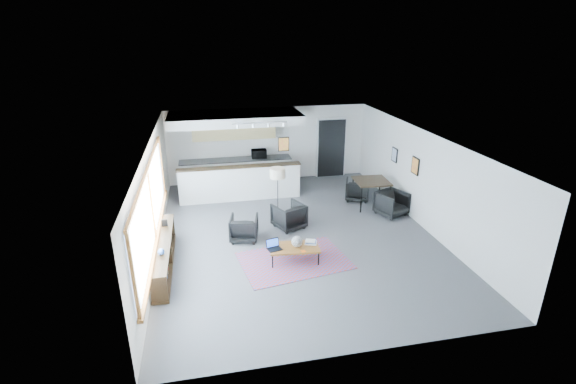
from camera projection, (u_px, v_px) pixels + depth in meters
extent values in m
cube|color=#4C4C4E|center=(296.00, 234.00, 11.09)|extent=(7.00, 9.00, 0.01)
cube|color=white|center=(297.00, 138.00, 10.15)|extent=(7.00, 9.00, 0.01)
cube|color=silver|center=(268.00, 144.00, 14.73)|extent=(7.00, 0.01, 2.60)
cube|color=silver|center=(360.00, 288.00, 6.51)|extent=(7.00, 0.01, 2.60)
cube|color=silver|center=(154.00, 199.00, 9.96)|extent=(0.01, 9.00, 2.60)
cube|color=silver|center=(423.00, 179.00, 11.28)|extent=(0.01, 9.00, 2.60)
cube|color=#8CBFFF|center=(151.00, 205.00, 9.07)|extent=(0.02, 5.80, 1.55)
cube|color=brown|center=(156.00, 238.00, 9.36)|extent=(0.10, 5.95, 0.06)
cube|color=brown|center=(147.00, 170.00, 8.78)|extent=(0.06, 5.95, 0.06)
cube|color=brown|center=(133.00, 277.00, 6.43)|extent=(0.06, 0.06, 1.60)
cube|color=brown|center=(151.00, 205.00, 9.07)|extent=(0.06, 0.06, 1.60)
cube|color=brown|center=(161.00, 166.00, 11.72)|extent=(0.06, 0.06, 1.60)
cube|color=black|center=(163.00, 243.00, 9.33)|extent=(0.35, 3.00, 0.05)
cube|color=black|center=(165.00, 265.00, 9.53)|extent=(0.35, 3.00, 0.05)
cube|color=black|center=(159.00, 290.00, 8.11)|extent=(0.33, 0.04, 0.55)
cube|color=black|center=(164.00, 254.00, 9.43)|extent=(0.33, 0.04, 0.55)
cube|color=black|center=(168.00, 226.00, 10.76)|extent=(0.33, 0.04, 0.55)
cube|color=#3359A5|center=(160.00, 293.00, 8.30)|extent=(0.18, 0.04, 0.20)
cube|color=silver|center=(161.00, 287.00, 8.45)|extent=(0.18, 0.04, 0.22)
cube|color=maroon|center=(162.00, 282.00, 8.61)|extent=(0.18, 0.04, 0.24)
cube|color=black|center=(162.00, 279.00, 8.77)|extent=(0.18, 0.04, 0.20)
cube|color=#3359A5|center=(163.00, 274.00, 8.92)|extent=(0.18, 0.04, 0.22)
cube|color=silver|center=(163.00, 269.00, 9.07)|extent=(0.18, 0.04, 0.24)
cube|color=maroon|center=(164.00, 266.00, 9.23)|extent=(0.18, 0.04, 0.20)
cube|color=black|center=(164.00, 262.00, 9.38)|extent=(0.18, 0.04, 0.22)
cube|color=#3359A5|center=(165.00, 258.00, 9.54)|extent=(0.18, 0.03, 0.24)
cube|color=silver|center=(165.00, 255.00, 9.70)|extent=(0.18, 0.03, 0.20)
cube|color=maroon|center=(166.00, 251.00, 9.85)|extent=(0.18, 0.03, 0.22)
cube|color=black|center=(166.00, 247.00, 10.00)|extent=(0.18, 0.04, 0.24)
cube|color=black|center=(165.00, 223.00, 10.02)|extent=(0.14, 0.02, 0.18)
sphere|color=#264C99|center=(161.00, 252.00, 8.75)|extent=(0.14, 0.14, 0.14)
cube|color=white|center=(240.00, 184.00, 13.13)|extent=(3.80, 0.25, 1.10)
cube|color=black|center=(240.00, 167.00, 12.93)|extent=(3.85, 0.32, 0.04)
cube|color=white|center=(236.00, 172.00, 14.49)|extent=(3.80, 0.60, 0.90)
cube|color=#2D2D2D|center=(236.00, 160.00, 14.32)|extent=(3.82, 0.62, 0.04)
cube|color=tan|center=(234.00, 129.00, 14.08)|extent=(2.80, 0.35, 0.70)
cube|color=white|center=(235.00, 118.00, 13.26)|extent=(4.20, 1.80, 0.30)
cube|color=black|center=(284.00, 144.00, 12.97)|extent=(0.35, 0.03, 0.45)
cube|color=orange|center=(284.00, 144.00, 12.96)|extent=(0.30, 0.01, 0.40)
cube|color=black|center=(331.00, 148.00, 15.18)|extent=(1.00, 0.12, 2.10)
cube|color=white|center=(317.00, 149.00, 15.09)|extent=(0.06, 0.10, 2.10)
cube|color=white|center=(345.00, 147.00, 15.29)|extent=(0.06, 0.10, 2.10)
cube|color=white|center=(332.00, 119.00, 14.80)|extent=(1.10, 0.10, 0.06)
cube|color=silver|center=(260.00, 123.00, 12.06)|extent=(1.60, 0.04, 0.04)
cylinder|color=silver|center=(237.00, 126.00, 11.97)|extent=(0.07, 0.07, 0.09)
cylinder|color=silver|center=(253.00, 126.00, 12.05)|extent=(0.07, 0.07, 0.09)
cylinder|color=silver|center=(268.00, 125.00, 12.14)|extent=(0.07, 0.07, 0.09)
cylinder|color=silver|center=(284.00, 124.00, 12.22)|extent=(0.07, 0.07, 0.09)
cube|color=black|center=(415.00, 166.00, 11.55)|extent=(0.03, 0.38, 0.48)
cube|color=orange|center=(415.00, 166.00, 11.55)|extent=(0.00, 0.32, 0.42)
cube|color=black|center=(395.00, 155.00, 12.76)|extent=(0.03, 0.34, 0.44)
cube|color=#859FC5|center=(394.00, 155.00, 12.75)|extent=(0.00, 0.28, 0.38)
cube|color=#6A3953|center=(294.00, 261.00, 9.79)|extent=(2.68, 2.03, 0.01)
cube|color=brown|center=(294.00, 248.00, 9.66)|extent=(1.20, 0.72, 0.04)
cube|color=black|center=(272.00, 262.00, 9.43)|extent=(0.03, 0.03, 0.33)
cube|color=black|center=(271.00, 250.00, 9.92)|extent=(0.03, 0.03, 0.33)
cube|color=black|center=(318.00, 259.00, 9.54)|extent=(0.03, 0.03, 0.33)
cube|color=black|center=(315.00, 248.00, 10.03)|extent=(0.03, 0.03, 0.33)
cube|color=black|center=(296.00, 254.00, 9.43)|extent=(1.09, 0.13, 0.03)
cube|color=black|center=(293.00, 243.00, 9.92)|extent=(1.09, 0.13, 0.03)
cube|color=black|center=(275.00, 249.00, 9.53)|extent=(0.36, 0.30, 0.02)
cube|color=black|center=(272.00, 243.00, 9.58)|extent=(0.31, 0.14, 0.20)
cube|color=blue|center=(272.00, 243.00, 9.58)|extent=(0.28, 0.12, 0.17)
sphere|color=gray|center=(297.00, 241.00, 9.62)|extent=(0.26, 0.26, 0.26)
cube|color=silver|center=(311.00, 243.00, 9.80)|extent=(0.33, 0.29, 0.03)
cube|color=#3359A5|center=(311.00, 242.00, 9.79)|extent=(0.30, 0.27, 0.03)
cube|color=silver|center=(310.00, 241.00, 9.77)|extent=(0.27, 0.25, 0.03)
cube|color=#E5590C|center=(303.00, 251.00, 9.45)|extent=(0.11, 0.11, 0.01)
imported|color=black|center=(244.00, 227.00, 10.67)|extent=(0.81, 0.77, 0.71)
imported|color=black|center=(289.00, 215.00, 11.32)|extent=(0.96, 0.93, 0.77)
cylinder|color=black|center=(278.00, 217.00, 12.06)|extent=(0.31, 0.31, 0.03)
cylinder|color=black|center=(278.00, 196.00, 11.83)|extent=(0.03, 0.03, 1.26)
cylinder|color=#F7ECCB|center=(278.00, 173.00, 11.57)|extent=(0.50, 0.50, 0.28)
cube|color=black|center=(372.00, 181.00, 12.58)|extent=(1.04, 1.04, 0.04)
cylinder|color=black|center=(361.00, 200.00, 12.26)|extent=(0.05, 0.05, 0.79)
cylinder|color=black|center=(353.00, 190.00, 13.07)|extent=(0.05, 0.05, 0.79)
cylinder|color=black|center=(390.00, 198.00, 12.38)|extent=(0.05, 0.05, 0.79)
cylinder|color=black|center=(379.00, 188.00, 13.19)|extent=(0.05, 0.05, 0.79)
imported|color=black|center=(392.00, 204.00, 12.13)|extent=(0.83, 0.81, 0.66)
imported|color=black|center=(357.00, 190.00, 13.25)|extent=(0.77, 0.75, 0.62)
imported|color=black|center=(259.00, 153.00, 14.40)|extent=(0.53, 0.31, 0.35)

